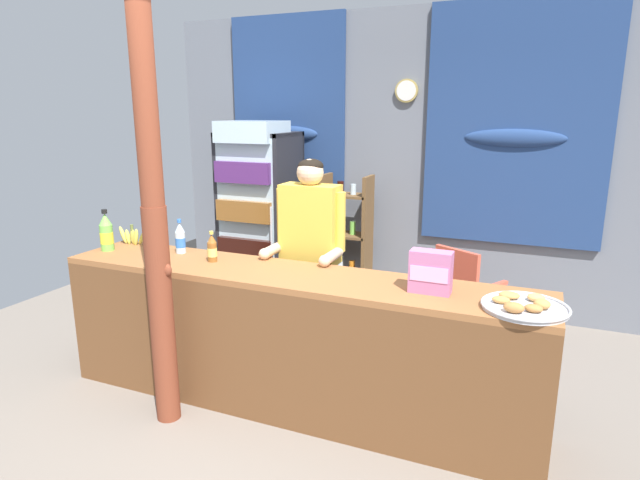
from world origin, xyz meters
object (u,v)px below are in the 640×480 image
shopkeeper (310,242)px  plastic_lawn_chair (465,290)px  snack_box_wafer (431,272)px  timber_post (154,216)px  bottle_shelf_rack (346,239)px  stall_counter (282,332)px  drink_fridge (259,206)px  pastry_tray (524,306)px  banana_bunch (132,236)px  soda_bottle_water (180,239)px  soda_bottle_lime_soda (106,233)px  soda_bottle_iced_tea (212,249)px

shopkeeper → plastic_lawn_chair: bearing=42.4°
snack_box_wafer → timber_post: bearing=-164.5°
bottle_shelf_rack → plastic_lawn_chair: size_ratio=1.54×
stall_counter → plastic_lawn_chair: stall_counter is taller
drink_fridge → bottle_shelf_rack: 0.94m
pastry_tray → banana_bunch: size_ratio=1.62×
plastic_lawn_chair → soda_bottle_water: (-1.86, -1.26, 0.54)m
drink_fridge → soda_bottle_lime_soda: size_ratio=5.98×
shopkeeper → pastry_tray: size_ratio=3.61×
drink_fridge → shopkeeper: 1.62m
bottle_shelf_rack → snack_box_wafer: 2.33m
stall_counter → plastic_lawn_chair: (0.92, 1.51, -0.08)m
shopkeeper → soda_bottle_iced_tea: bearing=-139.8°
snack_box_wafer → banana_bunch: 2.36m
bottle_shelf_rack → banana_bunch: size_ratio=4.82×
stall_counter → pastry_tray: pastry_tray is taller
stall_counter → snack_box_wafer: size_ratio=13.13×
stall_counter → soda_bottle_water: soda_bottle_water is taller
snack_box_wafer → pastry_tray: snack_box_wafer is taller
stall_counter → snack_box_wafer: snack_box_wafer is taller
soda_bottle_water → soda_bottle_iced_tea: soda_bottle_water is taller
bottle_shelf_rack → snack_box_wafer: (1.22, -1.95, 0.37)m
soda_bottle_lime_soda → soda_bottle_water: (0.54, 0.15, -0.02)m
soda_bottle_water → soda_bottle_iced_tea: (0.34, -0.10, -0.02)m
timber_post → soda_bottle_iced_tea: size_ratio=13.04×
timber_post → bottle_shelf_rack: (0.34, 2.39, -0.64)m
soda_bottle_lime_soda → bottle_shelf_rack: bearing=59.2°
soda_bottle_lime_soda → snack_box_wafer: bearing=-0.0°
stall_counter → timber_post: 1.06m
stall_counter → drink_fridge: size_ratio=1.74×
soda_bottle_water → timber_post: bearing=-64.4°
stall_counter → pastry_tray: 1.46m
drink_fridge → plastic_lawn_chair: size_ratio=2.14×
soda_bottle_lime_soda → banana_bunch: bearing=79.5°
timber_post → shopkeeper: timber_post is taller
stall_counter → soda_bottle_water: (-0.94, 0.25, 0.46)m
timber_post → bottle_shelf_rack: timber_post is taller
soda_bottle_iced_tea → pastry_tray: soda_bottle_iced_tea is taller
bottle_shelf_rack → pastry_tray: 2.68m
soda_bottle_lime_soda → snack_box_wafer: (2.38, -0.00, -0.01)m
stall_counter → plastic_lawn_chair: bearing=58.5°
shopkeeper → snack_box_wafer: bearing=-27.4°
timber_post → pastry_tray: (2.07, 0.36, -0.38)m
stall_counter → bottle_shelf_rack: (-0.32, 2.05, 0.11)m
timber_post → drink_fridge: bearing=103.4°
soda_bottle_water → snack_box_wafer: size_ratio=1.02×
timber_post → soda_bottle_iced_tea: 0.58m
bottle_shelf_rack → drink_fridge: bearing=-163.2°
soda_bottle_iced_tea → snack_box_wafer: bearing=-2.1°
plastic_lawn_chair → snack_box_wafer: 1.52m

